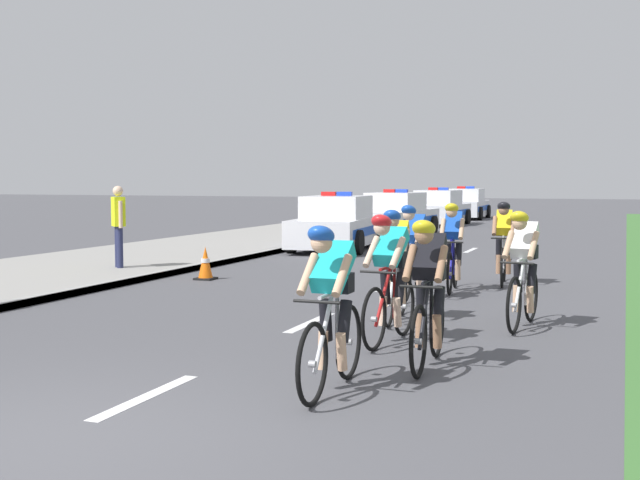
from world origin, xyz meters
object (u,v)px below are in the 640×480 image
Objects in this scene: police_car_third at (439,209)px; cyclist_seventh at (453,246)px; cyclist_lead at (331,306)px; cyclist_fourth at (395,264)px; police_car_furthest at (466,205)px; traffic_cone_near at (205,264)px; spectator_closest at (118,221)px; cyclist_fifth at (523,268)px; cyclist_eighth at (504,242)px; cyclist_second at (428,291)px; police_car_second at (396,216)px; cyclist_sixth at (413,251)px; police_car_nearest at (337,225)px; cyclist_third at (389,277)px.

cyclist_seventh is at bearing -76.97° from police_car_third.
cyclist_lead is at bearing -87.49° from cyclist_seventh.
cyclist_fourth is 29.74m from police_car_furthest.
traffic_cone_near is 2.33m from spectator_closest.
police_car_third is (-6.18, 23.11, -0.11)m from cyclist_fifth.
cyclist_eighth is (0.69, 1.22, 0.00)m from cyclist_seventh.
cyclist_fifth is at bearing 76.44° from cyclist_second.
police_car_second is (-6.18, 16.38, -0.11)m from cyclist_fifth.
cyclist_second is 1.00× the size of cyclist_eighth.
spectator_closest is at bearing 177.51° from cyclist_seventh.
cyclist_second is 32.39m from police_car_furthest.
cyclist_fourth and cyclist_eighth have the same top height.
police_car_second is at bearing -90.01° from police_car_furthest.
traffic_cone_near is (-5.47, -1.23, -0.48)m from cyclist_eighth.
cyclist_fifth is 2.69× the size of traffic_cone_near.
cyclist_seventh is at bearing 92.51° from cyclist_lead.
police_car_furthest is at bearing 98.71° from cyclist_fourth.
police_car_third is at bearing 101.30° from cyclist_sixth.
cyclist_lead is 0.38× the size of police_car_nearest.
police_car_third is (-4.95, 27.02, -0.11)m from cyclist_lead.
police_car_furthest is at bearing 89.99° from police_car_second.
spectator_closest is (-7.86, 6.01, 0.30)m from cyclist_second.
cyclist_third is 4.66m from cyclist_seventh.
cyclist_second is at bearing -88.27° from cyclist_eighth.
cyclist_lead is at bearing -83.09° from cyclist_sixth.
cyclist_fourth is 1.00× the size of cyclist_eighth.
police_car_nearest is (-4.83, 11.85, -0.11)m from cyclist_third.
cyclist_lead and cyclist_seventh have the same top height.
cyclist_fifth is at bearing -78.83° from cyclist_eighth.
police_car_furthest reaches higher than cyclist_sixth.
cyclist_second is at bearing -81.03° from cyclist_seventh.
cyclist_second is 19.81m from police_car_second.
cyclist_fifth is at bearing -75.04° from police_car_third.
police_car_second reaches higher than cyclist_third.
cyclist_fourth is 1.00× the size of cyclist_fifth.
police_car_nearest is (-5.54, 12.90, -0.11)m from cyclist_second.
cyclist_eighth is at bearing 12.64° from traffic_cone_near.
spectator_closest reaches higher than police_car_nearest.
cyclist_lead is at bearing -79.63° from police_car_third.
cyclist_eighth is 2.69× the size of traffic_cone_near.
police_car_nearest is at bearing 116.79° from cyclist_sixth.
spectator_closest reaches higher than cyclist_seventh.
cyclist_eighth is at bearing -66.21° from police_car_second.
cyclist_second is at bearing -45.05° from traffic_cone_near.
cyclist_fourth is 2.00m from cyclist_sixth.
police_car_nearest is at bearing -90.00° from police_car_furthest.
cyclist_third is at bearing -74.94° from police_car_second.
cyclist_lead and cyclist_third have the same top height.
cyclist_second is at bearing -73.95° from cyclist_sixth.
cyclist_sixth is at bearing 106.05° from cyclist_second.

